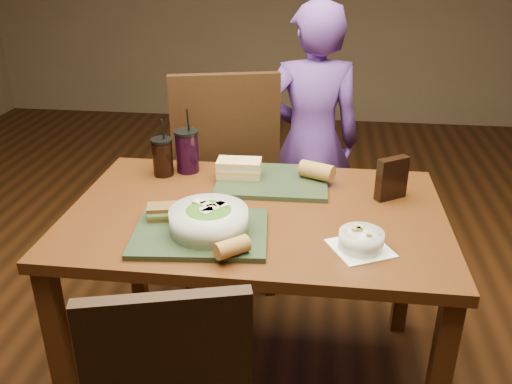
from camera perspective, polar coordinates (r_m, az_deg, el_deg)
ground at (r=2.32m, az=0.00°, el=-18.67°), size 6.00×6.00×0.00m
dining_table at (r=1.93m, az=0.00°, el=-4.33°), size 1.30×0.85×0.75m
chair_far at (r=2.57m, az=-2.65°, el=2.24°), size 0.58×0.59×1.10m
diner at (r=2.71m, az=5.80°, el=5.15°), size 0.55×0.41×1.38m
tray_near at (r=1.73m, az=-5.86°, el=-4.31°), size 0.45×0.36×0.02m
tray_far at (r=2.09m, az=1.72°, el=1.17°), size 0.43×0.33×0.02m
salad_bowl at (r=1.71m, az=-4.99°, el=-2.81°), size 0.25×0.25×0.08m
soup_bowl at (r=1.67m, az=11.01°, el=-4.97°), size 0.22×0.22×0.07m
sandwich_near at (r=1.81m, az=-9.81°, el=-2.06°), size 0.11×0.09×0.05m
sandwich_far at (r=2.10m, az=-1.79°, el=2.53°), size 0.17×0.10×0.07m
baguette_near at (r=1.58m, az=-2.54°, el=-5.83°), size 0.11×0.10×0.05m
baguette_far at (r=2.09m, az=6.43°, el=2.22°), size 0.15×0.11×0.07m
cup_cola at (r=2.17m, az=-9.80°, el=3.68°), size 0.09×0.09×0.23m
cup_berry at (r=2.19m, az=-7.26°, el=4.31°), size 0.10×0.10×0.26m
chip_bag at (r=2.00m, az=14.10°, el=1.39°), size 0.12×0.10×0.16m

